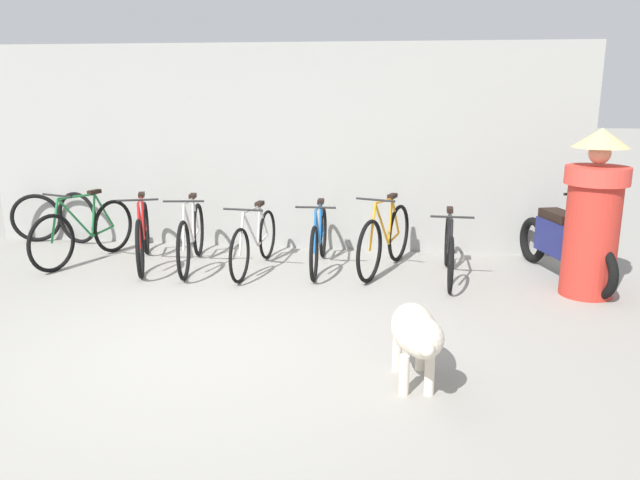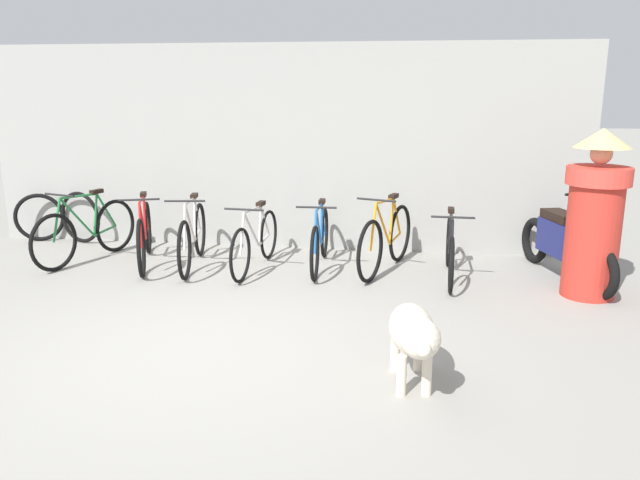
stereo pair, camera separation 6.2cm
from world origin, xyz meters
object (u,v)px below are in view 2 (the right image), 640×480
Objects in this scene: bicycle_1 at (144,235)px; spare_tire_left at (39,217)px; motorcycle at (566,243)px; stray_dog at (413,333)px; bicycle_2 at (193,237)px; spare_tire_right at (80,217)px; bicycle_3 at (255,242)px; bicycle_4 at (320,240)px; bicycle_5 at (386,240)px; bicycle_0 at (86,232)px; person_in_robes at (595,213)px; bicycle_6 at (450,250)px.

bicycle_1 reaches higher than spare_tire_left.
motorcycle is 1.65× the size of stray_dog.
bicycle_2 reaches higher than spare_tire_right.
bicycle_3 is 0.86× the size of motorcycle.
bicycle_4 is 1.04× the size of bicycle_5.
stray_dog is 6.42m from spare_tire_left.
bicycle_5 is at bearing 178.09° from stray_dog.
spare_tire_left is at bearing -113.83° from motorcycle.
bicycle_0 is at bearing -113.63° from bicycle_1.
spare_tire_left is at bearing -102.38° from bicycle_4.
bicycle_1 is 0.97× the size of person_in_robes.
spare_tire_left is (-2.58, 0.93, -0.02)m from bicycle_2.
bicycle_1 is 4.96m from motorcycle.
bicycle_6 is at bearing -9.92° from spare_tire_left.
person_in_robes reaches higher than bicycle_1.
bicycle_2 is 1.04× the size of bicycle_3.
bicycle_6 is at bearing -11.06° from spare_tire_right.
bicycle_4 is 2.46× the size of spare_tire_left.
bicycle_1 is 0.62m from bicycle_2.
bicycle_4 is (2.94, 0.09, -0.03)m from bicycle_0.
bicycle_1 is 2.34× the size of spare_tire_right.
bicycle_4 is (0.75, 0.18, 0.00)m from bicycle_3.
bicycle_1 reaches higher than spare_tire_right.
person_in_robes is at bearing 92.60° from bicycle_5.
bicycle_4 is at bearing 86.50° from bicycle_2.
bicycle_6 is at bearing 163.46° from stray_dog.
bicycle_2 is at bearing 69.83° from bicycle_1.
bicycle_1 is 2.15m from bicycle_4.
person_in_robes reaches higher than bicycle_4.
bicycle_6 is at bearing 79.60° from bicycle_2.
bicycle_3 is 0.98× the size of bicycle_4.
bicycle_5 is 0.85× the size of motorcycle.
bicycle_0 is at bearing 9.26° from person_in_robes.
person_in_robes is at bearing 75.21° from bicycle_6.
bicycle_1 is 1.05× the size of bicycle_5.
bicycle_0 is at bearing -89.94° from bicycle_4.
bicycle_4 is 1.00× the size of bicycle_6.
motorcycle is (3.56, 0.11, 0.08)m from bicycle_3.
bicycle_3 is at bearing -65.72° from bicycle_5.
bicycle_5 reaches higher than bicycle_1.
bicycle_5 is at bearing -9.19° from spare_tire_left.
bicycle_3 reaches higher than spare_tire_left.
bicycle_0 is 5.74m from motorcycle.
motorcycle is at bearing 81.80° from bicycle_2.
spare_tire_right is at bearing -124.58° from bicycle_2.
bicycle_2 is 3.05m from bicycle_6.
bicycle_1 is at bearing -68.97° from bicycle_5.
bicycle_1 reaches higher than bicycle_6.
spare_tire_left is at bearing -133.63° from stray_dog.
bicycle_0 reaches higher than spare_tire_right.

